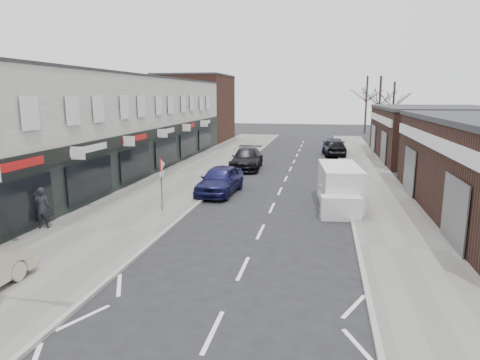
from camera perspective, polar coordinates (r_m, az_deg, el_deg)
The scene contains 16 objects.
pavement_left at distance 31.23m, azimuth -6.29°, elevation 0.75°, with size 5.50×64.00×0.12m, color slate.
pavement_right at distance 30.00m, azimuth 17.14°, elevation -0.12°, with size 3.50×64.00×0.12m, color slate.
shop_terrace_left at distance 31.28m, azimuth -19.81°, elevation 6.62°, with size 8.00×41.00×7.10m, color silver.
brick_block_far at distance 54.71m, azimuth -5.96°, elevation 9.41°, with size 8.00×10.00×8.00m, color #49271F.
right_unit_far at distance 42.62m, azimuth 24.79°, elevation 5.56°, with size 10.00×16.00×4.50m, color #351D18.
tree_far_a at distance 55.96m, azimuth 17.81°, elevation 4.86°, with size 3.60×3.60×8.00m, color #382D26, non-canonical shape.
tree_far_b at distance 62.20m, azimuth 19.50°, elevation 5.35°, with size 3.60×3.60×7.50m, color #382D26, non-canonical shape.
tree_far_c at distance 67.79m, azimuth 16.27°, elevation 5.98°, with size 3.60×3.60×8.50m, color #382D26, non-canonical shape.
warning_sign at distance 21.05m, azimuth -10.39°, elevation 1.44°, with size 0.12×0.80×2.70m.
white_van at distance 22.85m, azimuth 13.14°, elevation -0.97°, with size 2.34×5.60×2.12m.
pedestrian at distance 20.06m, azimuth -24.88°, elevation -3.39°, with size 0.65×0.43×1.79m, color black.
parked_car_left_a at distance 25.11m, azimuth -2.69°, elevation 0.00°, with size 1.95×4.85×1.65m, color #161746.
parked_car_left_b at distance 33.63m, azimuth 0.91°, elevation 2.86°, with size 2.26×5.55×1.61m, color black.
parked_car_right_a at distance 25.22m, azimuth 12.65°, elevation -0.51°, with size 1.47×4.23×1.39m, color white.
parked_car_right_b at distance 41.94m, azimuth 12.46°, elevation 4.29°, with size 1.94×4.83×1.64m, color black.
parked_car_right_c at distance 43.90m, azimuth 12.41°, elevation 4.52°, with size 2.13×5.25×1.52m, color #151742.
Camera 1 is at (2.51, -7.28, 5.73)m, focal length 32.00 mm.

